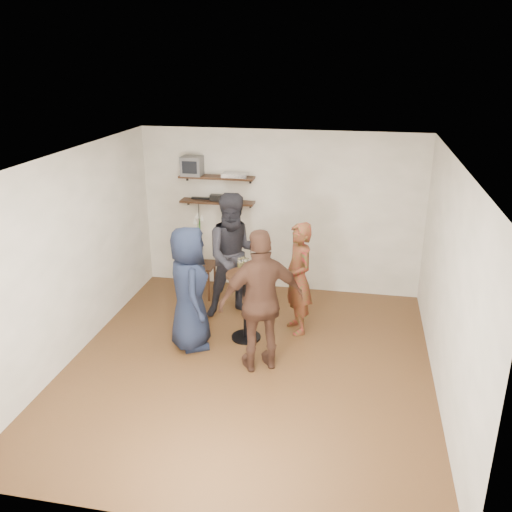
{
  "coord_description": "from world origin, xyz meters",
  "views": [
    {
      "loc": [
        1.22,
        -5.76,
        3.68
      ],
      "look_at": [
        0.02,
        0.4,
        1.32
      ],
      "focal_mm": 38.0,
      "sensor_mm": 36.0,
      "label": 1
    }
  ],
  "objects_px": {
    "crt_monitor": "(192,166)",
    "drinks_table": "(246,297)",
    "person_dark": "(235,256)",
    "person_brown": "(262,301)",
    "radio": "(217,198)",
    "side_table": "(201,269)",
    "person_navy": "(189,288)",
    "dvd_deck": "(235,175)",
    "person_plaid": "(298,279)"
  },
  "relations": [
    {
      "from": "crt_monitor",
      "to": "drinks_table",
      "type": "bearing_deg",
      "value": -54.35
    },
    {
      "from": "person_dark",
      "to": "person_brown",
      "type": "height_order",
      "value": "person_dark"
    },
    {
      "from": "crt_monitor",
      "to": "person_brown",
      "type": "xyz_separation_m",
      "value": [
        1.56,
        -2.37,
        -1.12
      ]
    },
    {
      "from": "radio",
      "to": "side_table",
      "type": "bearing_deg",
      "value": -111.07
    },
    {
      "from": "radio",
      "to": "person_navy",
      "type": "relative_size",
      "value": 0.13
    },
    {
      "from": "dvd_deck",
      "to": "radio",
      "type": "relative_size",
      "value": 1.82
    },
    {
      "from": "dvd_deck",
      "to": "person_brown",
      "type": "xyz_separation_m",
      "value": [
        0.86,
        -2.37,
        -1.0
      ]
    },
    {
      "from": "dvd_deck",
      "to": "person_brown",
      "type": "relative_size",
      "value": 0.22
    },
    {
      "from": "person_plaid",
      "to": "person_navy",
      "type": "height_order",
      "value": "person_navy"
    },
    {
      "from": "dvd_deck",
      "to": "person_brown",
      "type": "height_order",
      "value": "dvd_deck"
    },
    {
      "from": "dvd_deck",
      "to": "radio",
      "type": "distance_m",
      "value": 0.49
    },
    {
      "from": "crt_monitor",
      "to": "radio",
      "type": "distance_m",
      "value": 0.63
    },
    {
      "from": "person_dark",
      "to": "person_navy",
      "type": "height_order",
      "value": "person_dark"
    },
    {
      "from": "radio",
      "to": "person_plaid",
      "type": "height_order",
      "value": "person_plaid"
    },
    {
      "from": "dvd_deck",
      "to": "drinks_table",
      "type": "relative_size",
      "value": 0.42
    },
    {
      "from": "crt_monitor",
      "to": "side_table",
      "type": "distance_m",
      "value": 1.64
    },
    {
      "from": "side_table",
      "to": "person_plaid",
      "type": "bearing_deg",
      "value": -27.71
    },
    {
      "from": "dvd_deck",
      "to": "side_table",
      "type": "relative_size",
      "value": 0.74
    },
    {
      "from": "person_dark",
      "to": "person_navy",
      "type": "xyz_separation_m",
      "value": [
        -0.38,
        -1.02,
        -0.1
      ]
    },
    {
      "from": "person_dark",
      "to": "person_navy",
      "type": "relative_size",
      "value": 1.12
    },
    {
      "from": "dvd_deck",
      "to": "person_dark",
      "type": "height_order",
      "value": "dvd_deck"
    },
    {
      "from": "crt_monitor",
      "to": "radio",
      "type": "height_order",
      "value": "crt_monitor"
    },
    {
      "from": "crt_monitor",
      "to": "person_plaid",
      "type": "distance_m",
      "value": 2.61
    },
    {
      "from": "drinks_table",
      "to": "person_navy",
      "type": "distance_m",
      "value": 0.78
    },
    {
      "from": "person_plaid",
      "to": "person_dark",
      "type": "xyz_separation_m",
      "value": [
        -0.96,
        0.33,
        0.14
      ]
    },
    {
      "from": "side_table",
      "to": "person_dark",
      "type": "distance_m",
      "value": 1.01
    },
    {
      "from": "side_table",
      "to": "drinks_table",
      "type": "height_order",
      "value": "drinks_table"
    },
    {
      "from": "crt_monitor",
      "to": "side_table",
      "type": "bearing_deg",
      "value": -65.2
    },
    {
      "from": "radio",
      "to": "drinks_table",
      "type": "relative_size",
      "value": 0.23
    },
    {
      "from": "person_plaid",
      "to": "person_brown",
      "type": "height_order",
      "value": "person_brown"
    },
    {
      "from": "person_brown",
      "to": "person_dark",
      "type": "bearing_deg",
      "value": -91.75
    },
    {
      "from": "person_plaid",
      "to": "radio",
      "type": "bearing_deg",
      "value": -160.66
    },
    {
      "from": "person_navy",
      "to": "radio",
      "type": "bearing_deg",
      "value": -21.57
    },
    {
      "from": "crt_monitor",
      "to": "radio",
      "type": "bearing_deg",
      "value": 0.0
    },
    {
      "from": "person_brown",
      "to": "side_table",
      "type": "bearing_deg",
      "value": -81.73
    },
    {
      "from": "person_dark",
      "to": "radio",
      "type": "bearing_deg",
      "value": 94.2
    },
    {
      "from": "crt_monitor",
      "to": "side_table",
      "type": "height_order",
      "value": "crt_monitor"
    },
    {
      "from": "person_brown",
      "to": "person_navy",
      "type": "bearing_deg",
      "value": -45.58
    },
    {
      "from": "person_plaid",
      "to": "person_brown",
      "type": "relative_size",
      "value": 0.88
    },
    {
      "from": "dvd_deck",
      "to": "person_brown",
      "type": "distance_m",
      "value": 2.71
    },
    {
      "from": "radio",
      "to": "person_navy",
      "type": "bearing_deg",
      "value": -85.8
    },
    {
      "from": "dvd_deck",
      "to": "person_plaid",
      "type": "xyz_separation_m",
      "value": [
        1.18,
        -1.33,
        -1.11
      ]
    },
    {
      "from": "crt_monitor",
      "to": "dvd_deck",
      "type": "bearing_deg",
      "value": 0.0
    },
    {
      "from": "radio",
      "to": "drinks_table",
      "type": "distance_m",
      "value": 2.09
    },
    {
      "from": "crt_monitor",
      "to": "radio",
      "type": "relative_size",
      "value": 1.45
    },
    {
      "from": "side_table",
      "to": "person_dark",
      "type": "height_order",
      "value": "person_dark"
    },
    {
      "from": "side_table",
      "to": "drinks_table",
      "type": "relative_size",
      "value": 0.57
    },
    {
      "from": "side_table",
      "to": "person_navy",
      "type": "distance_m",
      "value": 1.64
    },
    {
      "from": "drinks_table",
      "to": "person_plaid",
      "type": "relative_size",
      "value": 0.6
    },
    {
      "from": "radio",
      "to": "person_dark",
      "type": "xyz_separation_m",
      "value": [
        0.53,
        -1.01,
        -0.59
      ]
    }
  ]
}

